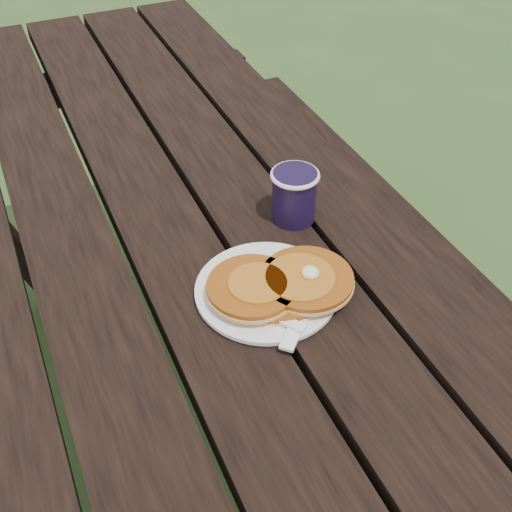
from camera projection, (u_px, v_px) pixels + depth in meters
name	position (u px, v px, depth m)	size (l,w,h in m)	color
ground	(183.00, 443.00, 1.60)	(60.00, 60.00, 0.00)	#2F4D21
picnic_table	(170.00, 346.00, 1.36)	(1.36, 1.80, 0.75)	black
plate	(266.00, 291.00, 0.94)	(0.20, 0.20, 0.01)	white
pancake_stack	(281.00, 285.00, 0.92)	(0.21, 0.15, 0.04)	#A15012
knife	(306.00, 304.00, 0.91)	(0.02, 0.18, 0.01)	white
fork	(270.00, 313.00, 0.88)	(0.03, 0.16, 0.01)	white
coffee_cup	(294.00, 193.00, 1.04)	(0.08, 0.08, 0.09)	black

